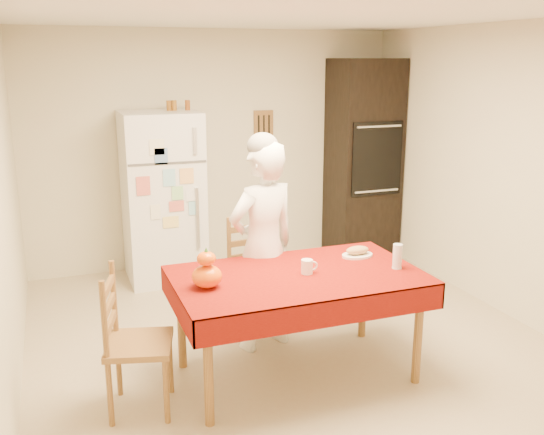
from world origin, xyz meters
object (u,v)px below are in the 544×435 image
dining_table (297,283)px  seated_woman (263,247)px  chair_left (129,336)px  oven_cabinet (363,159)px  wine_glass (397,256)px  coffee_mug (307,267)px  chair_far (255,270)px  refrigerator (163,197)px  bread_plate (357,255)px  pumpkin_lower (207,276)px

dining_table → seated_woman: seated_woman is taller
chair_left → seated_woman: 1.27m
oven_cabinet → chair_left: 3.85m
wine_glass → oven_cabinet: bearing=66.7°
chair_left → wine_glass: 1.90m
oven_cabinet → coffee_mug: bearing=-125.8°
chair_far → refrigerator: bearing=102.1°
oven_cabinet → dining_table: 2.99m
chair_left → bread_plate: size_ratio=3.96×
refrigerator → pumpkin_lower: size_ratio=8.61×
pumpkin_lower → wine_glass: 1.35m
dining_table → chair_left: 1.18m
oven_cabinet → refrigerator: bearing=-178.8°
chair_far → pumpkin_lower: size_ratio=4.81×
dining_table → seated_woman: size_ratio=1.05×
seated_woman → wine_glass: (0.77, -0.65, 0.04)m
dining_table → chair_far: (-0.02, 0.86, -0.18)m
chair_far → pumpkin_lower: (-0.62, -0.88, 0.33)m
chair_far → bread_plate: chair_far is taller
seated_woman → pumpkin_lower: bearing=27.2°
refrigerator → seated_woman: size_ratio=1.05×
seated_woman → oven_cabinet: bearing=-151.1°
refrigerator → dining_table: size_ratio=1.00×
bread_plate → oven_cabinet: bearing=60.7°
chair_left → pumpkin_lower: bearing=-73.4°
refrigerator → bread_plate: size_ratio=7.08×
seated_woman → refrigerator: bearing=-92.6°
chair_left → wine_glass: (1.87, -0.09, 0.34)m
seated_woman → pumpkin_lower: (-0.58, -0.54, 0.03)m
chair_left → bread_plate: bearing=-67.4°
dining_table → chair_far: chair_far is taller
chair_far → wine_glass: (0.73, -0.99, 0.34)m
oven_cabinet → wine_glass: 2.73m
seated_woman → bread_plate: (0.63, -0.32, -0.04)m
seated_woman → bread_plate: 0.71m
coffee_mug → wine_glass: bearing=-10.5°
refrigerator → chair_left: 2.47m
refrigerator → coffee_mug: bearing=-76.4°
oven_cabinet → chair_left: oven_cabinet is taller
chair_far → pumpkin_lower: chair_far is taller
dining_table → wine_glass: 0.73m
chair_far → wine_glass: bearing=-59.9°
dining_table → seated_woman: bearing=97.4°
chair_far → coffee_mug: (0.09, -0.87, 0.30)m
chair_left → coffee_mug: chair_left is taller
chair_left → pumpkin_lower: size_ratio=4.81×
bread_plate → pumpkin_lower: bearing=-169.6°
coffee_mug → bread_plate: size_ratio=0.42×
oven_cabinet → bread_plate: 2.50m
chair_far → chair_left: bearing=-147.7°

